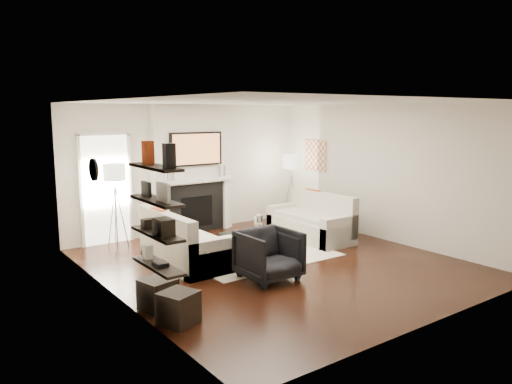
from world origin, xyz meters
TOP-DOWN VIEW (x-y plane):
  - room_envelope at (0.00, 0.00)m, footprint 6.00×6.00m
  - chimney_breast at (0.00, 2.88)m, footprint 1.80×0.25m
  - fireplace_surround at (0.00, 2.74)m, footprint 1.30×0.02m
  - firebox at (0.00, 2.73)m, footprint 0.75×0.02m
  - mantel_pilaster_l at (-0.72, 2.71)m, footprint 0.12×0.08m
  - mantel_pilaster_r at (0.72, 2.71)m, footprint 0.12×0.08m
  - mantel_shelf at (0.00, 2.69)m, footprint 1.70×0.18m
  - tv_body at (0.00, 2.71)m, footprint 1.20×0.06m
  - tv_screen at (0.00, 2.68)m, footprint 1.10×0.00m
  - candlestick_l_tall at (-0.55, 2.70)m, footprint 0.04×0.04m
  - candlestick_l_short at (-0.68, 2.70)m, footprint 0.04×0.04m
  - candlestick_r_tall at (0.55, 2.70)m, footprint 0.04×0.04m
  - candlestick_r_short at (0.68, 2.70)m, footprint 0.04×0.04m
  - hallway_panel at (-1.85, 2.98)m, footprint 0.90×0.02m
  - door_trim_l at (-2.33, 2.96)m, footprint 0.06×0.06m
  - door_trim_r at (-1.37, 2.96)m, footprint 0.06×0.06m
  - door_trim_top at (-1.85, 2.96)m, footprint 1.02×0.06m
  - rug at (0.02, 0.67)m, footprint 2.60×2.00m
  - loveseat_left_base at (-1.27, 0.87)m, footprint 0.85×1.80m
  - loveseat_left_back at (-1.60, 0.87)m, footprint 0.18×1.80m
  - loveseat_left_arm_n at (-1.27, 0.06)m, footprint 0.85×0.18m
  - loveseat_left_arm_s at (-1.27, 1.68)m, footprint 0.85×0.18m
  - loveseat_left_cushion at (-1.22, 0.87)m, footprint 0.63×1.44m
  - pillow_left_orange at (-1.60, 1.17)m, footprint 0.10×0.42m
  - pillow_left_charcoal at (-1.60, 0.57)m, footprint 0.10×0.40m
  - loveseat_right_base at (1.56, 0.90)m, footprint 0.85×1.80m
  - loveseat_right_back at (1.90, 0.90)m, footprint 0.18×1.80m
  - loveseat_right_arm_n at (1.56, 0.09)m, footprint 0.85×0.18m
  - loveseat_right_arm_s at (1.56, 1.71)m, footprint 0.85×0.18m
  - loveseat_right_cushion at (1.51, 0.90)m, footprint 0.63×1.44m
  - pillow_right_orange at (1.90, 1.20)m, footprint 0.10×0.42m
  - pillow_right_charcoal at (1.90, 0.60)m, footprint 0.10×0.40m
  - coffee_table at (-0.03, 0.70)m, footprint 1.10×0.55m
  - coffee_leg_nw at (-0.53, 0.48)m, footprint 0.02×0.02m
  - coffee_leg_ne at (0.47, 0.48)m, footprint 0.02×0.02m
  - coffee_leg_sw at (-0.53, 0.92)m, footprint 0.02×0.02m
  - coffee_leg_se at (0.47, 0.92)m, footprint 0.02×0.02m
  - hurricane_glass at (0.12, 0.70)m, footprint 0.16×0.16m
  - hurricane_candle at (0.12, 0.70)m, footprint 0.09×0.09m
  - copper_bowl at (-0.28, 0.70)m, footprint 0.26×0.26m
  - armchair at (-0.59, -0.55)m, footprint 0.82×0.77m
  - lamp_left_post at (-1.85, 2.47)m, footprint 0.02×0.02m
  - lamp_left_shade at (-1.85, 2.47)m, footprint 0.40×0.40m
  - lamp_left_leg_a at (-1.74, 2.47)m, footprint 0.25×0.02m
  - lamp_left_leg_b at (-1.91, 2.56)m, footprint 0.14×0.22m
  - lamp_left_leg_c at (-1.91, 2.37)m, footprint 0.14×0.22m
  - lamp_right_post at (2.05, 2.08)m, footprint 0.02×0.02m
  - lamp_right_shade at (2.05, 2.08)m, footprint 0.40×0.40m
  - lamp_right_leg_a at (2.16, 2.08)m, footprint 0.25×0.02m
  - lamp_right_leg_b at (2.00, 2.17)m, footprint 0.14×0.22m
  - lamp_right_leg_c at (1.99, 1.98)m, footprint 0.14×0.22m
  - console_top at (2.57, 1.84)m, footprint 0.35×1.20m
  - console_leg_n at (2.57, 1.29)m, footprint 0.30×0.04m
  - console_leg_s at (2.57, 2.39)m, footprint 0.30×0.04m
  - wall_art at (2.73, 2.05)m, footprint 0.03×0.70m
  - shelf_bottom at (-2.62, -1.00)m, footprint 0.25×1.00m
  - shelf_lower at (-2.62, -1.00)m, footprint 0.25×1.00m
  - shelf_upper at (-2.62, -1.00)m, footprint 0.25×1.00m
  - shelf_top at (-2.62, -1.00)m, footprint 0.25×1.00m
  - decor_magfile_a at (-2.62, -1.38)m, footprint 0.12×0.10m
  - decor_magfile_b at (-2.62, -0.81)m, footprint 0.12×0.10m
  - decor_frame_a at (-2.62, -1.20)m, footprint 0.04×0.30m
  - decor_frame_b at (-2.62, -0.72)m, footprint 0.04×0.22m
  - decor_wine_rack at (-2.62, -1.19)m, footprint 0.18×0.25m
  - decor_box_small at (-2.62, -0.74)m, footprint 0.15×0.12m
  - decor_books at (-2.62, -1.06)m, footprint 0.14×0.20m
  - decor_box_tall at (-2.62, -0.70)m, footprint 0.10×0.10m
  - clock_rim at (-2.73, 0.90)m, footprint 0.04×0.34m
  - clock_face at (-2.71, 0.90)m, footprint 0.01×0.29m
  - ottoman_near at (-2.47, -0.63)m, footprint 0.48×0.48m
  - ottoman_far at (-2.47, -1.21)m, footprint 0.51×0.51m

SIDE VIEW (x-z plane):
  - rug at x=0.02m, z-range 0.00..0.01m
  - coffee_leg_nw at x=-0.53m, z-range 0.00..0.38m
  - coffee_leg_ne at x=0.47m, z-range 0.00..0.38m
  - coffee_leg_sw at x=-0.53m, z-range 0.00..0.38m
  - coffee_leg_se at x=0.47m, z-range 0.00..0.38m
  - ottoman_near at x=-2.47m, z-range 0.00..0.40m
  - ottoman_far at x=-2.47m, z-range 0.00..0.40m
  - loveseat_left_base at x=-1.27m, z-range 0.00..0.42m
  - loveseat_right_base at x=1.56m, z-range 0.00..0.42m
  - loveseat_left_arm_n at x=-1.27m, z-range 0.00..0.60m
  - loveseat_left_arm_s at x=-1.27m, z-range 0.00..0.60m
  - loveseat_right_arm_n at x=1.56m, z-range 0.00..0.60m
  - loveseat_right_arm_s at x=1.56m, z-range 0.00..0.60m
  - console_leg_n at x=2.57m, z-range 0.00..0.71m
  - console_leg_s at x=2.57m, z-range 0.00..0.71m
  - coffee_table at x=-0.03m, z-range 0.38..0.42m
  - armchair at x=-0.59m, z-range 0.00..0.84m
  - copper_bowl at x=-0.28m, z-range 0.42..0.47m
  - firebox at x=0.00m, z-range 0.12..0.78m
  - loveseat_left_cushion at x=-1.22m, z-range 0.42..0.52m
  - loveseat_right_cushion at x=1.51m, z-range 0.42..0.52m
  - hurricane_candle at x=0.12m, z-range 0.43..0.56m
  - fireplace_surround at x=0.00m, z-range 0.00..1.04m
  - loveseat_left_back at x=-1.60m, z-range 0.13..0.93m
  - loveseat_right_back at x=1.90m, z-range 0.13..0.93m
  - mantel_pilaster_l at x=-0.72m, z-range 0.00..1.10m
  - mantel_pilaster_r at x=0.72m, z-range 0.00..1.10m
  - hurricane_glass at x=0.12m, z-range 0.42..0.70m
  - lamp_left_leg_a at x=-1.74m, z-range -0.02..1.22m
  - lamp_left_leg_b at x=-1.91m, z-range -0.02..1.22m
  - lamp_left_leg_c at x=-1.91m, z-range -0.02..1.22m
  - lamp_right_leg_a at x=2.16m, z-range -0.02..1.22m
  - lamp_right_leg_b at x=2.00m, z-range -0.02..1.22m
  - lamp_right_leg_c at x=1.99m, z-range -0.02..1.22m
  - lamp_left_post at x=-1.85m, z-range 0.00..1.20m
  - lamp_right_post at x=2.05m, z-range 0.00..1.20m
  - shelf_bottom at x=-2.62m, z-range 0.68..0.72m
  - pillow_left_charcoal at x=-1.60m, z-range 0.52..0.92m
  - pillow_right_charcoal at x=1.90m, z-range 0.52..0.92m
  - pillow_left_orange at x=-1.60m, z-range 0.52..0.94m
  - pillow_right_orange at x=1.90m, z-range 0.52..0.94m
  - console_top at x=2.57m, z-range 0.71..0.75m
  - decor_books at x=-2.62m, z-range 0.72..0.77m
  - decor_box_tall at x=-2.62m, z-range 0.72..0.90m
  - door_trim_l at x=-2.33m, z-range -0.03..2.13m
  - door_trim_r at x=-1.37m, z-range -0.03..2.13m
  - hallway_panel at x=-1.85m, z-range 0.00..2.10m
  - shelf_lower at x=-2.62m, z-range 1.08..1.12m
  - mantel_shelf at x=0.00m, z-range 1.09..1.16m
  - decor_box_small at x=-2.62m, z-range 1.12..1.24m
  - decor_wine_rack at x=-2.62m, z-range 1.12..1.32m
  - candlestick_l_short at x=-0.68m, z-range 1.15..1.40m
  - candlestick_r_short at x=0.68m, z-range 1.15..1.40m
  - candlestick_l_tall at x=-0.55m, z-range 1.16..1.45m
  - candlestick_r_tall at x=0.55m, z-range 1.16..1.45m
  - room_envelope at x=0.00m, z-range -1.65..4.35m
  - chimney_breast at x=0.00m, z-range 0.00..2.70m
  - lamp_left_shade at x=-1.85m, z-range 1.30..1.60m
  - lamp_right_shade at x=2.05m, z-range 1.30..1.60m
  - shelf_upper at x=-2.62m, z-range 1.48..1.52m
  - wall_art at x=2.73m, z-range 1.20..1.90m
  - decor_frame_b at x=-2.62m, z-range 1.52..1.70m
  - decor_frame_a at x=-2.62m, z-range 1.52..1.74m
  - clock_rim at x=-2.73m, z-range 1.53..1.87m
  - clock_face at x=-2.71m, z-range 1.55..1.84m
  - tv_screen at x=0.00m, z-range 1.47..2.09m
  - tv_body at x=0.00m, z-range 1.43..2.13m
  - shelf_top at x=-2.62m, z-range 1.88..1.92m
  - decor_magfile_a at x=-2.62m, z-range 1.92..2.20m
  - decor_magfile_b at x=-2.62m, z-range 1.92..2.20m
  - door_trim_top at x=-1.85m, z-range 2.10..2.16m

